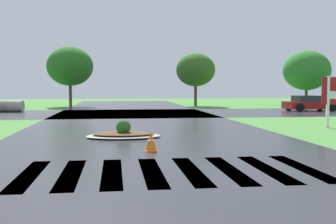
# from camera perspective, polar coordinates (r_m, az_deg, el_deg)

# --- Properties ---
(asphalt_roadway) EXTENTS (10.79, 80.00, 0.01)m
(asphalt_roadway) POSITION_cam_1_polar(r_m,az_deg,el_deg) (13.78, -2.05, -4.47)
(asphalt_roadway) COLOR #2B2B30
(asphalt_roadway) RESTS_ON ground
(asphalt_cross_road) EXTENTS (90.00, 9.71, 0.01)m
(asphalt_cross_road) POSITION_cam_1_polar(r_m,az_deg,el_deg) (29.30, -4.90, -0.18)
(asphalt_cross_road) COLOR #2B2B30
(asphalt_cross_road) RESTS_ON ground
(crosswalk_stripes) EXTENTS (6.75, 3.31, 0.01)m
(crosswalk_stripes) POSITION_cam_1_polar(r_m,az_deg,el_deg) (9.44, 0.49, -8.24)
(crosswalk_stripes) COLOR white
(crosswalk_stripes) RESTS_ON ground
(median_island) EXTENTS (2.81, 1.78, 0.68)m
(median_island) POSITION_cam_1_polar(r_m,az_deg,el_deg) (15.58, -6.23, -3.04)
(median_island) COLOR #9E9B93
(median_island) RESTS_ON ground
(car_white_sedan) EXTENTS (4.12, 2.26, 1.20)m
(car_white_sedan) POSITION_cam_1_polar(r_m,az_deg,el_deg) (34.14, 19.12, 1.12)
(car_white_sedan) COLOR maroon
(car_white_sedan) RESTS_ON ground
(traffic_cone) EXTENTS (0.38, 0.38, 0.59)m
(traffic_cone) POSITION_cam_1_polar(r_m,az_deg,el_deg) (12.24, -2.39, -4.19)
(traffic_cone) COLOR orange
(traffic_cone) RESTS_ON ground
(background_treeline) EXTENTS (39.52, 4.87, 5.69)m
(background_treeline) POSITION_cam_1_polar(r_m,az_deg,el_deg) (40.30, 0.83, 6.08)
(background_treeline) COLOR #4C3823
(background_treeline) RESTS_ON ground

